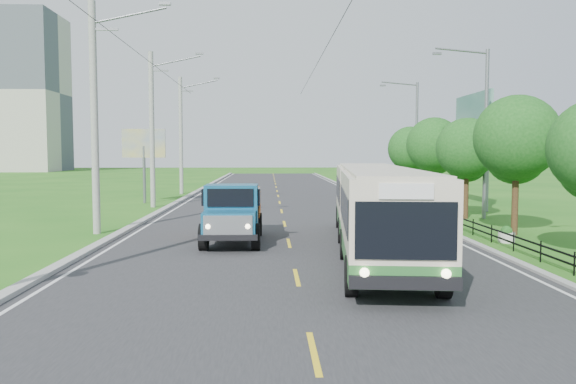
{
  "coord_description": "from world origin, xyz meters",
  "views": [
    {
      "loc": [
        -0.79,
        -15.63,
        3.53
      ],
      "look_at": [
        0.02,
        7.7,
        1.9
      ],
      "focal_mm": 35.0,
      "sensor_mm": 36.0,
      "label": 1
    }
  ],
  "objects": [
    {
      "name": "planter_mid",
      "position": [
        8.6,
        14.0,
        0.29
      ],
      "size": [
        0.64,
        0.64,
        0.67
      ],
      "color": "silver",
      "rests_on": "ground"
    },
    {
      "name": "edge_line_right",
      "position": [
        6.65,
        20.0,
        0.02
      ],
      "size": [
        0.12,
        120.0,
        0.0
      ],
      "primitive_type": "cube",
      "color": "silver",
      "rests_on": "road"
    },
    {
      "name": "dump_truck",
      "position": [
        -2.19,
        6.47,
        1.32
      ],
      "size": [
        2.22,
        5.56,
        2.33
      ],
      "rotation": [
        0.0,
        0.0,
        -0.01
      ],
      "color": "#145378",
      "rests_on": "ground"
    },
    {
      "name": "planter_far",
      "position": [
        8.6,
        22.0,
        0.29
      ],
      "size": [
        0.64,
        0.64,
        0.67
      ],
      "color": "silver",
      "rests_on": "ground"
    },
    {
      "name": "streetlight_mid",
      "position": [
        10.64,
        14.0,
        4.9
      ],
      "size": [
        3.02,
        0.2,
        9.07
      ],
      "color": "slate",
      "rests_on": "ground"
    },
    {
      "name": "billboard_left",
      "position": [
        -9.5,
        24.0,
        3.87
      ],
      "size": [
        3.0,
        0.2,
        5.2
      ],
      "color": "slate",
      "rests_on": "ground"
    },
    {
      "name": "tree_fourth",
      "position": [
        9.86,
        14.14,
        3.59
      ],
      "size": [
        3.24,
        3.31,
        5.4
      ],
      "color": "#382314",
      "rests_on": "ground"
    },
    {
      "name": "tree_back",
      "position": [
        9.86,
        26.14,
        3.65
      ],
      "size": [
        3.3,
        3.36,
        5.5
      ],
      "color": "#382314",
      "rests_on": "ground"
    },
    {
      "name": "tree_fifth",
      "position": [
        9.86,
        20.14,
        3.85
      ],
      "size": [
        3.48,
        3.52,
        5.8
      ],
      "color": "#382314",
      "rests_on": "ground"
    },
    {
      "name": "ground",
      "position": [
        0.0,
        0.0,
        0.0
      ],
      "size": [
        240.0,
        240.0,
        0.0
      ],
      "primitive_type": "plane",
      "color": "#226117",
      "rests_on": "ground"
    },
    {
      "name": "centre_dash",
      "position": [
        0.0,
        0.0,
        0.02
      ],
      "size": [
        0.12,
        2.2,
        0.0
      ],
      "primitive_type": "cube",
      "color": "yellow",
      "rests_on": "road"
    },
    {
      "name": "billboard_right",
      "position": [
        12.3,
        20.0,
        5.34
      ],
      "size": [
        0.24,
        6.0,
        7.3
      ],
      "color": "slate",
      "rests_on": "ground"
    },
    {
      "name": "streetlight_far",
      "position": [
        10.64,
        28.0,
        4.9
      ],
      "size": [
        3.02,
        0.2,
        9.07
      ],
      "color": "slate",
      "rests_on": "ground"
    },
    {
      "name": "pole_mid",
      "position": [
        -8.26,
        21.0,
        5.09
      ],
      "size": [
        3.51,
        0.32,
        10.0
      ],
      "color": "gray",
      "rests_on": "ground"
    },
    {
      "name": "pole_near",
      "position": [
        -8.26,
        9.0,
        5.09
      ],
      "size": [
        3.51,
        0.32,
        10.0
      ],
      "color": "gray",
      "rests_on": "ground"
    },
    {
      "name": "planter_near",
      "position": [
        8.6,
        6.0,
        0.29
      ],
      "size": [
        0.64,
        0.64,
        0.67
      ],
      "color": "silver",
      "rests_on": "ground"
    },
    {
      "name": "curb_left",
      "position": [
        -7.2,
        20.0,
        0.07
      ],
      "size": [
        0.4,
        120.0,
        0.15
      ],
      "primitive_type": "cube",
      "color": "#9E9E99",
      "rests_on": "ground"
    },
    {
      "name": "road",
      "position": [
        0.0,
        20.0,
        0.01
      ],
      "size": [
        14.0,
        120.0,
        0.02
      ],
      "primitive_type": "cube",
      "color": "#28282B",
      "rests_on": "ground"
    },
    {
      "name": "bus",
      "position": [
        2.99,
        3.98,
        1.77
      ],
      "size": [
        4.02,
        15.43,
        2.95
      ],
      "rotation": [
        0.0,
        0.0,
        -0.1
      ],
      "color": "#2A6A2E",
      "rests_on": "ground"
    },
    {
      "name": "pole_far",
      "position": [
        -8.26,
        33.0,
        5.09
      ],
      "size": [
        3.51,
        0.32,
        10.0
      ],
      "color": "gray",
      "rests_on": "ground"
    },
    {
      "name": "railing_right",
      "position": [
        8.0,
        14.0,
        0.3
      ],
      "size": [
        0.04,
        40.0,
        0.6
      ],
      "primitive_type": "cube",
      "color": "black",
      "rests_on": "ground"
    },
    {
      "name": "tree_third",
      "position": [
        9.86,
        8.14,
        3.99
      ],
      "size": [
        3.6,
        3.62,
        6.0
      ],
      "color": "#382314",
      "rests_on": "ground"
    },
    {
      "name": "edge_line_left",
      "position": [
        -6.65,
        20.0,
        0.02
      ],
      "size": [
        0.12,
        120.0,
        0.0
      ],
      "primitive_type": "cube",
      "color": "silver",
      "rests_on": "road"
    },
    {
      "name": "curb_right",
      "position": [
        7.15,
        20.0,
        0.05
      ],
      "size": [
        0.3,
        120.0,
        0.1
      ],
      "primitive_type": "cube",
      "color": "#9E9E99",
      "rests_on": "ground"
    }
  ]
}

